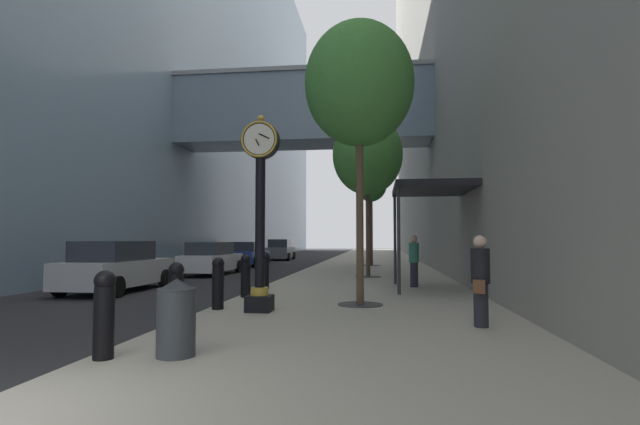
% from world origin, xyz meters
% --- Properties ---
extents(ground_plane, '(110.00, 110.00, 0.00)m').
position_xyz_m(ground_plane, '(0.00, 27.00, 0.00)').
color(ground_plane, '#262628').
rests_on(ground_plane, ground).
extents(sidewalk_right, '(6.80, 80.00, 0.14)m').
position_xyz_m(sidewalk_right, '(3.40, 30.00, 0.07)').
color(sidewalk_right, '#ADA593').
rests_on(sidewalk_right, ground).
extents(building_block_left, '(23.47, 80.00, 34.22)m').
position_xyz_m(building_block_left, '(-11.78, 29.95, 17.05)').
color(building_block_left, '#758EA8').
rests_on(building_block_left, ground).
extents(street_clock, '(0.84, 0.55, 4.37)m').
position_xyz_m(street_clock, '(1.29, 6.88, 2.54)').
color(street_clock, black).
rests_on(street_clock, sidewalk_right).
extents(bollard_nearest, '(0.28, 0.28, 1.17)m').
position_xyz_m(bollard_nearest, '(0.27, 2.57, 0.75)').
color(bollard_nearest, black).
rests_on(bollard_nearest, sidewalk_right).
extents(bollard_second, '(0.28, 0.28, 1.17)m').
position_xyz_m(bollard_second, '(0.27, 4.83, 0.75)').
color(bollard_second, black).
rests_on(bollard_second, sidewalk_right).
extents(bollard_third, '(0.28, 0.28, 1.17)m').
position_xyz_m(bollard_third, '(0.27, 7.09, 0.75)').
color(bollard_third, black).
rests_on(bollard_third, sidewalk_right).
extents(bollard_fourth, '(0.28, 0.28, 1.17)m').
position_xyz_m(bollard_fourth, '(0.27, 9.35, 0.75)').
color(bollard_fourth, black).
rests_on(bollard_fourth, sidewalk_right).
extents(bollard_fifth, '(0.28, 0.28, 1.17)m').
position_xyz_m(bollard_fifth, '(0.27, 11.61, 0.75)').
color(bollard_fifth, black).
rests_on(bollard_fifth, sidewalk_right).
extents(street_tree_near, '(2.71, 2.71, 6.99)m').
position_xyz_m(street_tree_near, '(3.45, 8.20, 5.55)').
color(street_tree_near, '#333335').
rests_on(street_tree_near, sidewalk_right).
extents(street_tree_mid_near, '(2.98, 2.98, 6.89)m').
position_xyz_m(street_tree_mid_near, '(3.45, 16.79, 5.30)').
color(street_tree_mid_near, '#333335').
rests_on(street_tree_mid_near, sidewalk_right).
extents(street_tree_mid_far, '(1.93, 1.93, 6.06)m').
position_xyz_m(street_tree_mid_far, '(3.45, 25.38, 5.03)').
color(street_tree_mid_far, '#333335').
rests_on(street_tree_mid_far, sidewalk_right).
extents(trash_bin, '(0.53, 0.53, 1.05)m').
position_xyz_m(trash_bin, '(1.17, 2.82, 0.68)').
color(trash_bin, '#383D42').
rests_on(trash_bin, sidewalk_right).
extents(pedestrian_walking, '(0.43, 0.51, 1.66)m').
position_xyz_m(pedestrian_walking, '(5.74, 5.56, 1.01)').
color(pedestrian_walking, '#23232D').
rests_on(pedestrian_walking, sidewalk_right).
extents(pedestrian_by_clock, '(0.44, 0.44, 1.71)m').
position_xyz_m(pedestrian_by_clock, '(5.06, 12.68, 1.05)').
color(pedestrian_by_clock, '#23232D').
rests_on(pedestrian_by_clock, sidewalk_right).
extents(storefront_awning, '(2.40, 3.60, 3.30)m').
position_xyz_m(storefront_awning, '(5.56, 12.06, 3.28)').
color(storefront_awning, black).
rests_on(storefront_awning, sidewalk_right).
extents(car_white_near, '(1.98, 4.53, 1.58)m').
position_xyz_m(car_white_near, '(-4.15, 18.86, 0.77)').
color(car_white_near, silver).
rests_on(car_white_near, ground).
extents(car_grey_mid, '(2.10, 4.33, 1.71)m').
position_xyz_m(car_grey_mid, '(-4.15, 35.10, 0.82)').
color(car_grey_mid, slate).
rests_on(car_grey_mid, ground).
extents(car_silver_far, '(2.07, 4.59, 1.66)m').
position_xyz_m(car_silver_far, '(-4.68, 11.38, 0.81)').
color(car_silver_far, '#B7BABF').
rests_on(car_silver_far, ground).
extents(car_blue_trailing, '(2.01, 4.64, 1.55)m').
position_xyz_m(car_blue_trailing, '(-4.42, 26.26, 0.76)').
color(car_blue_trailing, navy).
rests_on(car_blue_trailing, ground).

